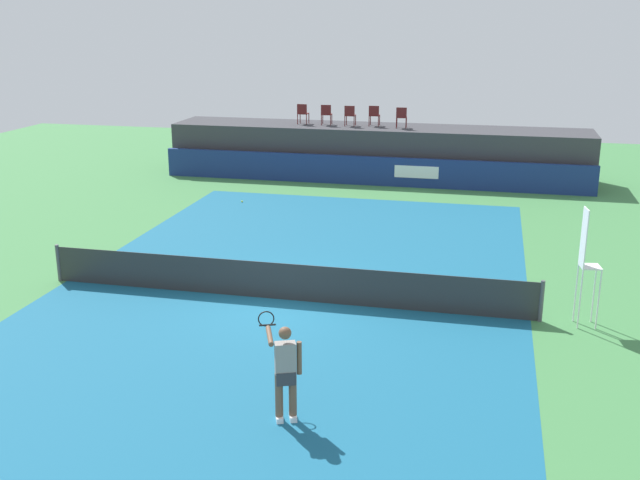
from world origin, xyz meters
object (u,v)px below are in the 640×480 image
(spectator_chair_center, at_px, (350,115))
(tennis_player, at_px, (285,370))
(net_post_far, at_px, (541,301))
(spectator_chair_right, at_px, (374,115))
(umpire_chair, at_px, (586,259))
(spectator_chair_far_right, at_px, (402,117))
(tennis_ball, at_px, (242,201))
(net_post_near, at_px, (58,263))
(spectator_chair_left, at_px, (326,114))
(spectator_chair_far_left, at_px, (303,113))

(spectator_chair_center, relative_size, tennis_player, 0.50)
(spectator_chair_center, bearing_deg, net_post_far, -63.87)
(net_post_far, distance_m, tennis_player, 7.23)
(spectator_chair_right, xyz_separation_m, net_post_far, (6.38, -15.33, -2.19))
(spectator_chair_center, height_order, umpire_chair, spectator_chair_center)
(spectator_chair_center, distance_m, spectator_chair_far_right, 2.24)
(spectator_chair_right, xyz_separation_m, tennis_ball, (-4.08, -5.91, -2.66))
(net_post_far, bearing_deg, umpire_chair, -1.03)
(tennis_ball, bearing_deg, spectator_chair_right, 55.41)
(spectator_chair_center, bearing_deg, net_post_near, -108.33)
(spectator_chair_left, distance_m, spectator_chair_center, 1.07)
(spectator_chair_left, distance_m, spectator_chair_far_right, 3.32)
(umpire_chair, distance_m, net_post_far, 1.39)
(net_post_far, bearing_deg, spectator_chair_right, 112.61)
(spectator_chair_left, relative_size, net_post_near, 0.89)
(spectator_chair_left, relative_size, tennis_player, 0.50)
(umpire_chair, bearing_deg, net_post_near, 179.93)
(spectator_chair_far_left, height_order, spectator_chair_far_right, same)
(spectator_chair_far_right, bearing_deg, tennis_ball, -133.58)
(spectator_chair_center, relative_size, net_post_near, 0.89)
(net_post_near, relative_size, net_post_far, 1.00)
(net_post_near, xyz_separation_m, tennis_player, (7.82, -5.58, 0.46))
(spectator_chair_far_left, distance_m, umpire_chair, 18.51)
(umpire_chair, distance_m, net_post_near, 13.32)
(spectator_chair_far_left, distance_m, net_post_far, 18.12)
(spectator_chair_right, height_order, net_post_near, spectator_chair_right)
(spectator_chair_far_left, height_order, spectator_chair_right, same)
(spectator_chair_far_right, bearing_deg, umpire_chair, -68.08)
(umpire_chair, bearing_deg, spectator_chair_far_right, 111.92)
(spectator_chair_center, distance_m, tennis_player, 20.93)
(spectator_chair_far_left, relative_size, net_post_near, 0.89)
(spectator_chair_right, bearing_deg, spectator_chair_center, -166.82)
(spectator_chair_far_right, height_order, tennis_player, spectator_chair_far_right)
(net_post_near, xyz_separation_m, net_post_far, (12.40, 0.00, 0.00))
(tennis_ball, bearing_deg, spectator_chair_far_right, 46.42)
(tennis_player, bearing_deg, tennis_ball, 111.42)
(spectator_chair_right, xyz_separation_m, spectator_chair_far_right, (1.22, -0.34, 0.00))
(net_post_near, xyz_separation_m, tennis_ball, (1.94, 9.41, -0.46))
(spectator_chair_center, bearing_deg, umpire_chair, -61.28)
(spectator_chair_far_left, relative_size, net_post_far, 0.89)
(umpire_chair, xyz_separation_m, tennis_player, (-5.45, -5.56, -0.63))
(spectator_chair_left, relative_size, spectator_chair_far_right, 1.00)
(spectator_chair_center, bearing_deg, spectator_chair_right, 13.18)
(spectator_chair_right, distance_m, umpire_chair, 17.01)
(net_post_near, relative_size, tennis_player, 0.56)
(tennis_ball, bearing_deg, net_post_far, -41.98)
(spectator_chair_far_right, xyz_separation_m, net_post_far, (5.16, -14.98, -2.19))
(spectator_chair_left, xyz_separation_m, spectator_chair_center, (1.07, -0.11, 0.00))
(spectator_chair_right, distance_m, net_post_far, 16.75)
(net_post_far, bearing_deg, tennis_player, -129.37)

